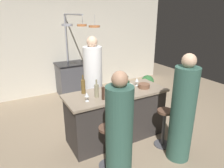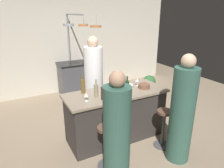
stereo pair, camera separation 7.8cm
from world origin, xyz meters
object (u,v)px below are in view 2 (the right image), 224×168
object	(u,v)px
mixing_bowl_ceramic	(127,86)
mixing_bowl_wooden	(144,86)
chef	(94,83)
bar_stool_left	(106,145)
stove_range	(74,78)
potted_plant	(149,83)
pepper_mill	(102,93)
wine_bottle_white	(96,90)
wine_bottle_amber	(83,86)
cutting_board	(114,90)
wine_glass_by_chef	(137,80)
guest_right	(182,114)
wine_bottle_red	(127,87)
bar_stool_right	(163,127)
guest_left	(117,138)
wine_glass_near_left_guest	(86,95)

from	to	relation	value
mixing_bowl_ceramic	mixing_bowl_wooden	size ratio (longest dim) A/B	1.01
chef	bar_stool_left	bearing A→B (deg)	-106.75
stove_range	potted_plant	bearing A→B (deg)	-27.29
bar_stool_left	pepper_mill	size ratio (longest dim) A/B	3.24
wine_bottle_white	wine_bottle_amber	xyz separation A→B (m)	(-0.13, 0.26, 0.01)
chef	cutting_board	world-z (taller)	chef
wine_glass_by_chef	mixing_bowl_wooden	distance (m)	0.18
pepper_mill	mixing_bowl_wooden	world-z (taller)	pepper_mill
guest_right	wine_bottle_red	size ratio (longest dim) A/B	5.32
wine_bottle_red	wine_glass_by_chef	distance (m)	0.48
bar_stool_right	wine_glass_by_chef	bearing A→B (deg)	95.96
mixing_bowl_wooden	potted_plant	bearing A→B (deg)	48.94
guest_left	bar_stool_right	bearing A→B (deg)	18.70
wine_glass_by_chef	mixing_bowl_wooden	bearing A→B (deg)	-76.65
pepper_mill	wine_bottle_amber	world-z (taller)	wine_bottle_amber
wine_bottle_amber	chef	bearing A→B (deg)	53.38
bar_stool_right	wine_bottle_red	distance (m)	0.91
bar_stool_right	guest_right	world-z (taller)	guest_right
bar_stool_right	guest_left	size ratio (longest dim) A/B	0.42
chef	wine_glass_by_chef	distance (m)	0.95
cutting_board	wine_bottle_red	xyz separation A→B (m)	(0.11, -0.27, 0.11)
bar_stool_right	pepper_mill	world-z (taller)	pepper_mill
bar_stool_right	wine_bottle_white	size ratio (longest dim) A/B	2.27
wine_glass_by_chef	bar_stool_right	bearing A→B (deg)	-84.04
cutting_board	bar_stool_right	bearing A→B (deg)	-51.22
bar_stool_right	stove_range	bearing A→B (deg)	100.67
bar_stool_left	cutting_board	world-z (taller)	cutting_board
bar_stool_left	wine_bottle_amber	distance (m)	1.06
mixing_bowl_wooden	stove_range	bearing A→B (deg)	102.16
chef	bar_stool_right	world-z (taller)	chef
guest_left	wine_bottle_amber	world-z (taller)	guest_left
potted_plant	wine_bottle_white	world-z (taller)	wine_bottle_white
stove_range	wine_bottle_amber	world-z (taller)	wine_bottle_amber
wine_bottle_white	mixing_bowl_wooden	bearing A→B (deg)	-1.94
bar_stool_right	guest_right	distance (m)	0.53
wine_bottle_red	chef	bearing A→B (deg)	99.81
stove_range	wine_bottle_white	distance (m)	2.58
wine_bottle_amber	wine_glass_near_left_guest	size ratio (longest dim) A/B	2.22
cutting_board	guest_right	bearing A→B (deg)	-61.35
mixing_bowl_ceramic	cutting_board	bearing A→B (deg)	180.00
guest_right	wine_glass_near_left_guest	size ratio (longest dim) A/B	11.54
bar_stool_right	potted_plant	distance (m)	2.47
wine_bottle_white	wine_glass_near_left_guest	size ratio (longest dim) A/B	2.05
potted_plant	cutting_board	distance (m)	2.42
wine_glass_near_left_guest	guest_right	bearing A→B (deg)	-35.71
guest_left	wine_glass_by_chef	bearing A→B (deg)	46.37
pepper_mill	wine_bottle_amber	xyz separation A→B (m)	(-0.17, 0.40, 0.02)
bar_stool_left	mixing_bowl_ceramic	distance (m)	1.20
pepper_mill	wine_bottle_white	bearing A→B (deg)	108.89
potted_plant	cutting_board	world-z (taller)	cutting_board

